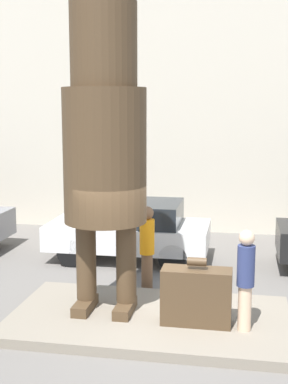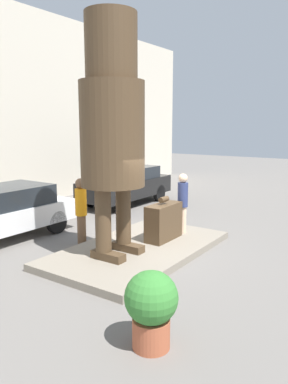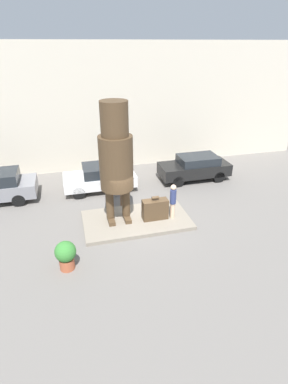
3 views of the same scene
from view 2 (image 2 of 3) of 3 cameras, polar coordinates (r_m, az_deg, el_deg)
ground_plane at (r=9.76m, az=-0.76°, el=-9.21°), size 60.00×60.00×0.00m
pedestal at (r=9.73m, az=-0.76°, el=-8.72°), size 5.00×2.80×0.17m
statue_figure at (r=8.64m, az=-4.87°, el=11.00°), size 1.48×1.48×5.47m
giant_suitcase at (r=10.14m, az=3.01°, el=-4.52°), size 1.20×0.49×1.18m
tourist at (r=10.67m, az=5.92°, el=-1.34°), size 0.29×0.29×1.72m
parked_car_white at (r=11.48m, az=-20.48°, el=-2.73°), size 4.03×1.86×1.50m
parked_car_black at (r=15.46m, az=-2.66°, el=1.19°), size 4.27×1.77×1.53m
planter_pot at (r=5.67m, az=1.11°, el=-16.90°), size 0.79×0.79×1.18m
worker_hivis at (r=10.27m, az=-9.57°, el=-2.52°), size 0.31×0.31×1.84m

